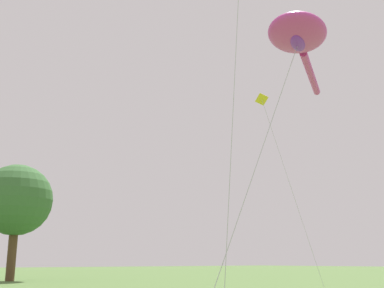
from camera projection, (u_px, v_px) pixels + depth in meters
The scene contains 3 objects.
big_show_kite at pixel (298, 38), 21.07m from camera, with size 12.24×5.89×11.97m.
small_kite_diamond_red at pixel (267, 116), 26.65m from camera, with size 1.82×2.80×11.04m.
tree_oak_left at pixel (17, 200), 48.39m from camera, with size 7.13×7.13×11.47m.
Camera 1 is at (-9.37, 1.76, 1.91)m, focal length 44.98 mm.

